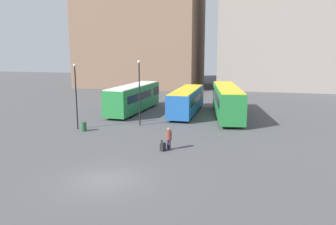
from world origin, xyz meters
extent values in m
plane|color=#4C4C4F|center=(0.00, 0.00, 0.00)|extent=(160.00, 160.00, 0.00)
cube|color=#7F604C|center=(-13.67, 48.89, 15.60)|extent=(23.25, 17.07, 31.19)
cube|color=gray|center=(15.78, 48.89, 10.91)|extent=(27.47, 11.58, 21.83)
cube|color=#237A38|center=(-5.46, 20.15, 1.68)|extent=(3.14, 11.21, 2.83)
cube|color=black|center=(-5.18, 24.68, 2.03)|extent=(2.63, 2.18, 1.07)
cube|color=black|center=(-5.52, 19.15, 2.03)|extent=(2.93, 7.23, 0.85)
cube|color=white|center=(-5.46, 20.15, 3.13)|extent=(2.93, 10.98, 0.08)
cylinder|color=black|center=(-5.25, 23.58, 0.48)|extent=(2.43, 1.10, 0.96)
cylinder|color=black|center=(-5.67, 16.72, 0.48)|extent=(2.43, 1.10, 0.96)
cube|color=#1E56A3|center=(0.84, 20.55, 1.52)|extent=(2.46, 10.96, 2.50)
cube|color=black|center=(0.82, 25.05, 1.83)|extent=(2.47, 2.02, 0.95)
cube|color=black|center=(0.84, 19.57, 1.83)|extent=(2.47, 7.02, 0.75)
cube|color=yellow|center=(0.84, 20.55, 2.80)|extent=(2.26, 10.74, 0.08)
cylinder|color=black|center=(0.83, 23.95, 0.49)|extent=(2.33, 0.98, 0.97)
cylinder|color=black|center=(0.85, 17.16, 0.49)|extent=(2.33, 0.98, 0.97)
cube|color=#237A38|center=(5.46, 19.80, 1.77)|extent=(4.34, 12.70, 2.97)
cube|color=black|center=(4.65, 24.86, 2.14)|extent=(2.78, 2.64, 1.13)
cube|color=black|center=(5.64, 18.69, 2.14)|extent=(3.67, 8.27, 0.89)
cube|color=yellow|center=(5.46, 19.80, 3.29)|extent=(4.12, 12.43, 0.08)
cylinder|color=black|center=(4.85, 23.62, 0.52)|extent=(2.45, 1.40, 1.04)
cylinder|color=black|center=(6.07, 15.98, 0.52)|extent=(2.45, 1.40, 1.04)
cylinder|color=#382D4C|center=(2.04, 6.46, 0.38)|extent=(0.18, 0.18, 0.76)
cylinder|color=#382D4C|center=(2.20, 6.42, 0.38)|extent=(0.18, 0.18, 0.76)
cylinder|color=brown|center=(2.12, 6.44, 1.09)|extent=(0.52, 0.52, 0.66)
sphere|color=#9E7051|center=(2.12, 6.44, 1.55)|extent=(0.25, 0.25, 0.25)
cube|color=black|center=(1.77, 6.06, 0.29)|extent=(0.37, 0.49, 0.59)
cube|color=black|center=(1.73, 5.92, 0.72)|extent=(0.15, 0.06, 0.26)
cylinder|color=black|center=(-7.65, 10.73, 2.90)|extent=(0.12, 0.12, 5.79)
sphere|color=beige|center=(-7.65, 10.73, 5.88)|extent=(0.28, 0.28, 0.28)
cylinder|color=black|center=(-2.48, 13.50, 3.03)|extent=(0.12, 0.12, 6.06)
sphere|color=beige|center=(-2.48, 13.50, 6.15)|extent=(0.28, 0.28, 0.28)
cylinder|color=#285633|center=(-6.70, 10.09, 0.42)|extent=(0.52, 0.52, 0.85)
camera|label=1|loc=(7.57, -16.10, 7.22)|focal=35.00mm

